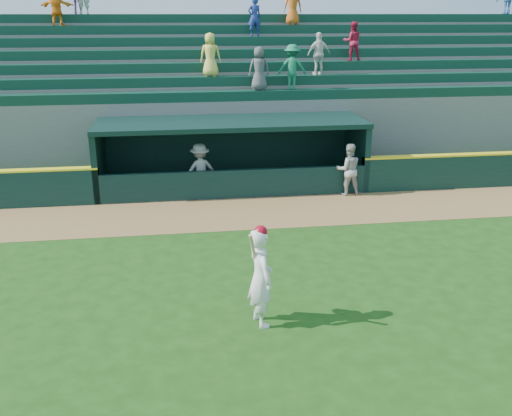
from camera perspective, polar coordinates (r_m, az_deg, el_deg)
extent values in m
plane|color=#1B4210|center=(13.58, 0.97, -7.38)|extent=(120.00, 120.00, 0.00)
cube|color=olive|center=(18.06, -1.50, -0.52)|extent=(40.00, 3.00, 0.01)
imported|color=#AAAAA5|center=(19.95, 9.20, 3.84)|extent=(0.90, 0.71, 1.81)
imported|color=#979692|center=(19.71, -5.61, 3.82)|extent=(1.31, 0.96, 1.82)
cube|color=slate|center=(20.70, -2.42, 2.07)|extent=(9.00, 2.60, 0.04)
cube|color=black|center=(20.48, -15.41, 4.49)|extent=(0.20, 2.60, 2.30)
cube|color=black|center=(21.34, 9.98, 5.46)|extent=(0.20, 2.60, 2.30)
cube|color=black|center=(21.66, -2.82, 5.92)|extent=(9.40, 0.20, 2.30)
cube|color=black|center=(20.14, -2.51, 8.51)|extent=(9.40, 2.80, 0.16)
cube|color=black|center=(19.40, -2.06, 2.39)|extent=(9.00, 0.16, 1.00)
cube|color=brown|center=(21.40, -2.65, 3.28)|extent=(8.40, 0.45, 0.10)
cube|color=slate|center=(22.11, -2.96, 6.99)|extent=(34.00, 0.85, 2.91)
cube|color=#0F3828|center=(21.71, -3.00, 11.15)|extent=(34.00, 0.60, 0.36)
cube|color=slate|center=(22.89, -3.17, 7.98)|extent=(34.00, 0.85, 3.36)
cube|color=#0F3828|center=(22.49, -3.23, 12.58)|extent=(34.00, 0.60, 0.36)
cube|color=slate|center=(23.68, -3.37, 8.90)|extent=(34.00, 0.85, 3.81)
cube|color=#0F3828|center=(23.29, -3.45, 13.90)|extent=(34.00, 0.60, 0.36)
cube|color=slate|center=(24.48, -3.56, 9.76)|extent=(34.00, 0.85, 4.26)
cube|color=#0F3828|center=(24.10, -3.65, 15.14)|extent=(34.00, 0.60, 0.36)
cube|color=slate|center=(25.28, -3.74, 10.56)|extent=(34.00, 0.85, 4.71)
cube|color=#0F3828|center=(24.92, -3.84, 16.30)|extent=(34.00, 0.60, 0.36)
cube|color=slate|center=(26.09, -3.90, 11.32)|extent=(34.00, 0.85, 5.16)
cube|color=#0F3828|center=(25.75, -4.02, 17.38)|extent=(34.00, 0.60, 0.36)
cube|color=slate|center=(26.90, -4.06, 12.03)|extent=(34.00, 0.85, 5.61)
cube|color=#0F3828|center=(26.59, -4.19, 18.39)|extent=(34.00, 0.60, 0.36)
cube|color=slate|center=(27.47, -4.15, 12.17)|extent=(34.50, 0.30, 5.61)
imported|color=#CA5716|center=(26.24, 3.70, 19.54)|extent=(0.83, 0.60, 1.59)
imported|color=silver|center=(23.05, 6.31, 15.09)|extent=(0.99, 0.55, 1.60)
imported|color=navy|center=(25.09, -0.17, 18.56)|extent=(0.62, 0.46, 1.57)
imported|color=#19714C|center=(21.98, 3.63, 13.88)|extent=(1.17, 0.81, 1.65)
imported|color=#E6D251|center=(22.39, -4.59, 15.04)|extent=(0.85, 0.61, 1.61)
imported|color=orange|center=(26.09, -19.33, 18.47)|extent=(1.42, 0.64, 1.48)
imported|color=#AA1A38|center=(24.28, 9.62, 16.12)|extent=(0.79, 0.65, 1.52)
imported|color=#515151|center=(21.77, 0.31, 13.78)|extent=(0.78, 0.51, 1.59)
imported|color=white|center=(11.43, 0.45, -6.93)|extent=(0.67, 0.85, 2.06)
sphere|color=#A9091B|center=(11.05, 0.46, -2.43)|extent=(0.27, 0.27, 0.27)
cylinder|color=#D4B488|center=(10.91, -0.30, -4.03)|extent=(0.24, 0.50, 0.76)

